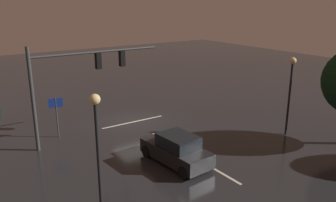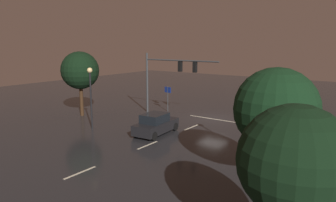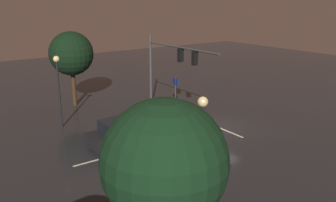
% 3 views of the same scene
% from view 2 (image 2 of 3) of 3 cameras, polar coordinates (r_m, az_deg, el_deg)
% --- Properties ---
extents(ground_plane, '(80.00, 80.00, 0.00)m').
position_cam_2_polar(ground_plane, '(30.85, 8.17, -3.18)').
color(ground_plane, '#232326').
extents(traffic_signal_assembly, '(8.40, 0.47, 6.24)m').
position_cam_2_polar(traffic_signal_assembly, '(31.30, 0.12, 5.23)').
color(traffic_signal_assembly, '#383A3D').
rests_on(traffic_signal_assembly, ground_plane).
extents(lane_dash_far, '(0.16, 2.20, 0.01)m').
position_cam_2_polar(lane_dash_far, '(27.47, 4.27, -4.79)').
color(lane_dash_far, beige).
rests_on(lane_dash_far, ground_plane).
extents(lane_dash_mid, '(0.16, 2.20, 0.01)m').
position_cam_2_polar(lane_dash_mid, '(22.78, -3.73, -8.01)').
color(lane_dash_mid, beige).
rests_on(lane_dash_mid, ground_plane).
extents(lane_dash_near, '(0.16, 2.20, 0.01)m').
position_cam_2_polar(lane_dash_near, '(18.85, -15.68, -12.42)').
color(lane_dash_near, beige).
rests_on(lane_dash_near, ground_plane).
extents(stop_bar, '(5.00, 0.16, 0.01)m').
position_cam_2_polar(stop_bar, '(30.75, 8.06, -3.21)').
color(stop_bar, beige).
rests_on(stop_bar, ground_plane).
extents(car_approaching, '(2.21, 4.48, 1.70)m').
position_cam_2_polar(car_approaching, '(25.27, -2.24, -4.26)').
color(car_approaching, black).
rests_on(car_approaching, ground_plane).
extents(street_lamp_left_kerb, '(0.44, 0.44, 5.21)m').
position_cam_2_polar(street_lamp_left_kerb, '(20.02, 16.33, -0.26)').
color(street_lamp_left_kerb, black).
rests_on(street_lamp_left_kerb, ground_plane).
extents(street_lamp_right_kerb, '(0.44, 0.44, 5.24)m').
position_cam_2_polar(street_lamp_right_kerb, '(26.95, -13.92, 2.55)').
color(street_lamp_right_kerb, black).
rests_on(street_lamp_right_kerb, ground_plane).
extents(route_sign, '(0.90, 0.21, 2.70)m').
position_cam_2_polar(route_sign, '(33.36, -0.05, 1.37)').
color(route_sign, '#383A3D').
rests_on(route_sign, ground_plane).
extents(tree_left_near, '(3.51, 3.51, 5.47)m').
position_cam_2_polar(tree_left_near, '(10.30, 22.05, -10.24)').
color(tree_left_near, '#382314').
rests_on(tree_left_near, ground_plane).
extents(tree_right_near, '(3.73, 3.73, 6.44)m').
position_cam_2_polar(tree_right_near, '(32.34, -15.70, 5.34)').
color(tree_right_near, '#382314').
rests_on(tree_right_near, ground_plane).
extents(tree_left_far, '(4.17, 4.17, 6.09)m').
position_cam_2_polar(tree_left_far, '(16.32, 19.01, -1.48)').
color(tree_left_far, '#382314').
rests_on(tree_left_far, ground_plane).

